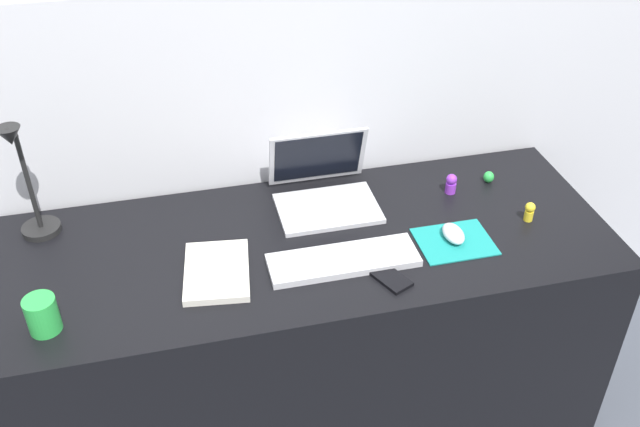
# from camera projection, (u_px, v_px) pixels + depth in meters

# --- Properties ---
(ground_plane) EXTENTS (6.00, 6.00, 0.00)m
(ground_plane) POSITION_uv_depth(u_px,v_px,m) (309.00, 411.00, 2.46)
(ground_plane) COLOR #474C56
(back_wall) EXTENTS (2.95, 0.05, 1.36)m
(back_wall) POSITION_uv_depth(u_px,v_px,m) (283.00, 188.00, 2.36)
(back_wall) COLOR silver
(back_wall) RESTS_ON ground_plane
(desk) EXTENTS (1.75, 0.66, 0.74)m
(desk) POSITION_uv_depth(u_px,v_px,m) (308.00, 334.00, 2.25)
(desk) COLOR black
(desk) RESTS_ON ground_plane
(laptop) EXTENTS (0.30, 0.27, 0.21)m
(laptop) POSITION_uv_depth(u_px,v_px,m) (323.00, 185.00, 2.17)
(laptop) COLOR silver
(laptop) RESTS_ON desk
(keyboard) EXTENTS (0.41, 0.13, 0.02)m
(keyboard) POSITION_uv_depth(u_px,v_px,m) (343.00, 260.00, 1.95)
(keyboard) COLOR silver
(keyboard) RESTS_ON desk
(mousepad) EXTENTS (0.21, 0.17, 0.00)m
(mousepad) POSITION_uv_depth(u_px,v_px,m) (454.00, 242.00, 2.03)
(mousepad) COLOR teal
(mousepad) RESTS_ON desk
(mouse) EXTENTS (0.06, 0.10, 0.03)m
(mouse) POSITION_uv_depth(u_px,v_px,m) (453.00, 234.00, 2.02)
(mouse) COLOR silver
(mouse) RESTS_ON mousepad
(cell_phone) EXTENTS (0.11, 0.14, 0.01)m
(cell_phone) POSITION_uv_depth(u_px,v_px,m) (388.00, 277.00, 1.90)
(cell_phone) COLOR black
(cell_phone) RESTS_ON desk
(desk_lamp) EXTENTS (0.11, 0.15, 0.37)m
(desk_lamp) POSITION_uv_depth(u_px,v_px,m) (27.00, 184.00, 1.95)
(desk_lamp) COLOR black
(desk_lamp) RESTS_ON desk
(notebook_pad) EXTENTS (0.20, 0.26, 0.02)m
(notebook_pad) POSITION_uv_depth(u_px,v_px,m) (217.00, 271.00, 1.91)
(notebook_pad) COLOR silver
(notebook_pad) RESTS_ON desk
(coffee_mug) EXTENTS (0.08, 0.08, 0.09)m
(coffee_mug) POSITION_uv_depth(u_px,v_px,m) (42.00, 315.00, 1.72)
(coffee_mug) COLOR green
(coffee_mug) RESTS_ON desk
(toy_figurine_yellow) EXTENTS (0.03, 0.03, 0.06)m
(toy_figurine_yellow) POSITION_uv_depth(u_px,v_px,m) (530.00, 211.00, 2.10)
(toy_figurine_yellow) COLOR yellow
(toy_figurine_yellow) RESTS_ON desk
(toy_figurine_green) EXTENTS (0.03, 0.03, 0.04)m
(toy_figurine_green) POSITION_uv_depth(u_px,v_px,m) (489.00, 177.00, 2.27)
(toy_figurine_green) COLOR green
(toy_figurine_green) RESTS_ON desk
(toy_figurine_purple) EXTENTS (0.03, 0.03, 0.06)m
(toy_figurine_purple) POSITION_uv_depth(u_px,v_px,m) (451.00, 183.00, 2.21)
(toy_figurine_purple) COLOR purple
(toy_figurine_purple) RESTS_ON desk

